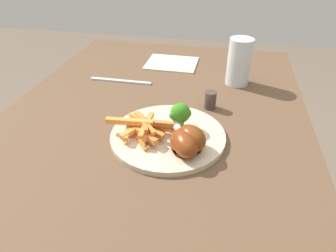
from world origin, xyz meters
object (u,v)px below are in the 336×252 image
object	(u,v)px
dining_table	(152,156)
carrot_fries_pile	(142,127)
dinner_plate	(168,136)
chicken_drumstick_near	(182,140)
chicken_drumstick_far	(184,142)
broccoli_floret_front	(181,114)
chicken_drumstick_extra	(190,138)
fork	(121,81)
pepper_shaker	(210,100)
water_glass	(239,62)

from	to	relation	value
dining_table	carrot_fries_pile	world-z (taller)	carrot_fries_pile
dinner_plate	chicken_drumstick_near	xyz separation A→B (m)	(0.04, 0.04, 0.03)
carrot_fries_pile	chicken_drumstick_far	world-z (taller)	chicken_drumstick_far
dining_table	broccoli_floret_front	distance (m)	0.19
carrot_fries_pile	chicken_drumstick_extra	world-z (taller)	chicken_drumstick_extra
chicken_drumstick_near	fork	xyz separation A→B (m)	(-0.30, -0.24, -0.03)
chicken_drumstick_near	chicken_drumstick_far	world-z (taller)	chicken_drumstick_far
dinner_plate	carrot_fries_pile	world-z (taller)	carrot_fries_pile
chicken_drumstick_far	pepper_shaker	xyz separation A→B (m)	(-0.21, 0.03, -0.01)
dinner_plate	chicken_drumstick_near	bearing A→B (deg)	41.00
dinner_plate	chicken_drumstick_extra	xyz separation A→B (m)	(0.04, 0.05, 0.03)
dinner_plate	water_glass	bearing A→B (deg)	155.38
dining_table	broccoli_floret_front	size ratio (longest dim) A/B	17.68
carrot_fries_pile	chicken_drumstick_far	xyz separation A→B (m)	(0.04, 0.10, 0.01)
chicken_drumstick_far	chicken_drumstick_extra	size ratio (longest dim) A/B	1.24
broccoli_floret_front	water_glass	xyz separation A→B (m)	(-0.29, 0.12, 0.02)
fork	pepper_shaker	xyz separation A→B (m)	(0.10, 0.28, 0.02)
dining_table	water_glass	xyz separation A→B (m)	(-0.25, 0.20, 0.18)
broccoli_floret_front	chicken_drumstick_near	bearing A→B (deg)	11.07
dining_table	pepper_shaker	distance (m)	0.21
broccoli_floret_front	fork	bearing A→B (deg)	-136.01
dining_table	chicken_drumstick_near	size ratio (longest dim) A/B	8.90
fork	pepper_shaker	distance (m)	0.30
fork	water_glass	xyz separation A→B (m)	(-0.06, 0.34, 0.06)
chicken_drumstick_near	pepper_shaker	size ratio (longest dim) A/B	2.71
dinner_plate	chicken_drumstick_far	xyz separation A→B (m)	(0.05, 0.04, 0.03)
carrot_fries_pile	chicken_drumstick_near	world-z (taller)	chicken_drumstick_near
dining_table	chicken_drumstick_far	world-z (taller)	chicken_drumstick_far
chicken_drumstick_extra	pepper_shaker	bearing A→B (deg)	172.51
carrot_fries_pile	pepper_shaker	distance (m)	0.21
broccoli_floret_front	pepper_shaker	xyz separation A→B (m)	(-0.13, 0.06, -0.03)
water_glass	pepper_shaker	bearing A→B (deg)	-21.81
dining_table	water_glass	world-z (taller)	water_glass
water_glass	pepper_shaker	distance (m)	0.18
chicken_drumstick_near	chicken_drumstick_extra	distance (m)	0.02
dining_table	pepper_shaker	world-z (taller)	pepper_shaker
chicken_drumstick_far	chicken_drumstick_extra	bearing A→B (deg)	145.11
fork	water_glass	distance (m)	0.36
chicken_drumstick_extra	fork	size ratio (longest dim) A/B	0.54
broccoli_floret_front	pepper_shaker	bearing A→B (deg)	156.18
dining_table	water_glass	bearing A→B (deg)	141.43
water_glass	carrot_fries_pile	bearing A→B (deg)	-31.40
dining_table	chicken_drumstick_extra	bearing A→B (deg)	46.40
chicken_drumstick_extra	fork	xyz separation A→B (m)	(-0.30, -0.25, -0.03)
dinner_plate	dining_table	bearing A→B (deg)	-139.20
dining_table	pepper_shaker	xyz separation A→B (m)	(-0.09, 0.14, 0.14)
dining_table	carrot_fries_pile	xyz separation A→B (m)	(0.08, 0.00, 0.14)
chicken_drumstick_far	chicken_drumstick_extra	world-z (taller)	chicken_drumstick_extra
chicken_drumstick_far	fork	xyz separation A→B (m)	(-0.31, -0.24, -0.03)
dining_table	pepper_shaker	bearing A→B (deg)	123.08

